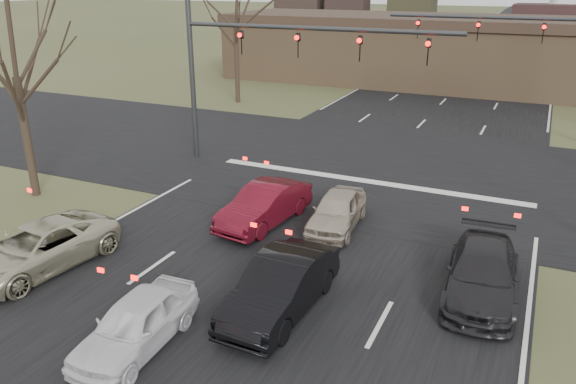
% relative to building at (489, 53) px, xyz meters
% --- Properties ---
extents(ground, '(360.00, 360.00, 0.00)m').
position_rel_building_xyz_m(ground, '(-2.00, -38.00, -2.67)').
color(ground, '#424E29').
rests_on(ground, ground).
extents(road_main, '(14.00, 300.00, 0.02)m').
position_rel_building_xyz_m(road_main, '(-2.00, 22.00, -2.66)').
color(road_main, black).
rests_on(road_main, ground).
extents(road_cross, '(200.00, 14.00, 0.02)m').
position_rel_building_xyz_m(road_cross, '(-2.00, -23.00, -2.65)').
color(road_cross, black).
rests_on(road_cross, ground).
extents(building, '(42.40, 10.40, 5.30)m').
position_rel_building_xyz_m(building, '(0.00, 0.00, 0.00)').
color(building, '#886849').
rests_on(building, ground).
extents(mast_arm_near, '(12.12, 0.24, 8.00)m').
position_rel_building_xyz_m(mast_arm_near, '(-7.23, -25.00, 2.41)').
color(mast_arm_near, '#383A3D').
rests_on(mast_arm_near, ground).
extents(mast_arm_far, '(11.12, 0.24, 8.00)m').
position_rel_building_xyz_m(mast_arm_far, '(4.18, -15.00, 2.35)').
color(mast_arm_far, '#383A3D').
rests_on(mast_arm_far, ground).
extents(tree_left_near, '(5.10, 5.10, 8.50)m').
position_rel_building_xyz_m(tree_left_near, '(-13.50, -32.00, 3.90)').
color(tree_left_near, black).
rests_on(tree_left_near, ground).
extents(car_silver_suv, '(2.81, 5.07, 1.34)m').
position_rel_building_xyz_m(car_silver_suv, '(-8.50, -36.40, -1.99)').
color(car_silver_suv, beige).
rests_on(car_silver_suv, ground).
extents(car_white_sedan, '(1.65, 3.76, 1.26)m').
position_rel_building_xyz_m(car_white_sedan, '(-3.42, -38.24, -2.03)').
color(car_white_sedan, white).
rests_on(car_white_sedan, ground).
extents(car_black_hatch, '(1.65, 4.45, 1.45)m').
position_rel_building_xyz_m(car_black_hatch, '(-1.02, -35.47, -1.94)').
color(car_black_hatch, black).
rests_on(car_black_hatch, ground).
extents(car_charcoal_sedan, '(2.14, 4.65, 1.32)m').
position_rel_building_xyz_m(car_charcoal_sedan, '(3.58, -32.50, -2.01)').
color(car_charcoal_sedan, black).
rests_on(car_charcoal_sedan, ground).
extents(car_red_ahead, '(1.99, 4.38, 1.39)m').
position_rel_building_xyz_m(car_red_ahead, '(-3.93, -30.67, -1.97)').
color(car_red_ahead, '#5A0C1A').
rests_on(car_red_ahead, ground).
extents(car_silver_ahead, '(1.81, 3.84, 1.27)m').
position_rel_building_xyz_m(car_silver_ahead, '(-1.50, -29.97, -2.03)').
color(car_silver_ahead, '#C1B29C').
rests_on(car_silver_ahead, ground).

